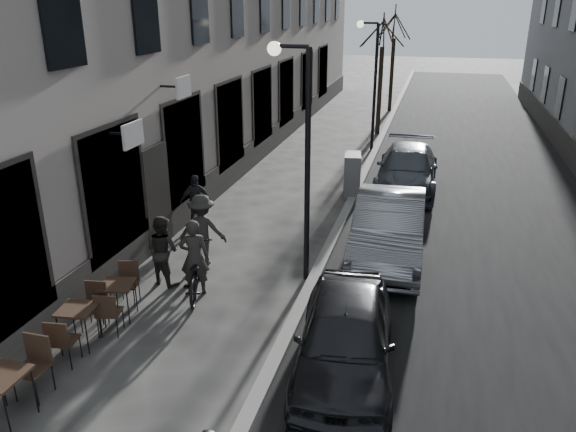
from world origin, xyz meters
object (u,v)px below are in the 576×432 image
at_px(car_mid, 389,227).
at_px(car_far, 407,169).
at_px(streetlamp_far, 371,72).
at_px(car_near, 345,337).
at_px(bistro_set_a, 3,393).
at_px(pedestrian_mid, 202,230).
at_px(tree_far, 395,23).
at_px(streetlamp_near, 300,140).
at_px(bistro_set_c, 119,297).
at_px(bistro_set_b, 79,322).
at_px(pedestrian_near, 163,250).
at_px(bicycle, 195,271).
at_px(pedestrian_far, 195,202).
at_px(tree_near, 383,29).
at_px(utility_cabinet, 352,175).

bearing_deg(car_mid, car_far, 87.02).
distance_m(streetlamp_far, car_near, 15.40).
xyz_separation_m(bistro_set_a, pedestrian_mid, (0.69, 5.74, 0.34)).
bearing_deg(tree_far, pedestrian_mid, -96.61).
distance_m(streetlamp_near, bistro_set_a, 6.90).
xyz_separation_m(bistro_set_a, bistro_set_c, (0.07, 3.04, -0.06)).
height_order(streetlamp_far, car_far, streetlamp_far).
relative_size(bistro_set_b, pedestrian_near, 1.00).
relative_size(bicycle, pedestrian_near, 1.24).
height_order(streetlamp_far, bistro_set_c, streetlamp_far).
xyz_separation_m(tree_far, car_far, (1.83, -13.92, -3.98)).
distance_m(tree_far, bistro_set_a, 27.10).
distance_m(streetlamp_near, pedestrian_far, 4.72).
xyz_separation_m(tree_far, pedestrian_mid, (-2.42, -20.86, -3.81)).
xyz_separation_m(tree_far, bistro_set_c, (-3.04, -23.56, -4.21)).
relative_size(streetlamp_far, bistro_set_a, 3.03).
relative_size(tree_near, pedestrian_near, 3.63).
bearing_deg(pedestrian_far, bistro_set_c, -129.05).
xyz_separation_m(tree_far, utility_cabinet, (0.20, -15.13, -3.98)).
bearing_deg(car_near, streetlamp_far, 90.19).
distance_m(tree_near, bicycle, 16.88).
bearing_deg(pedestrian_far, pedestrian_near, -123.28).
distance_m(bistro_set_a, pedestrian_mid, 5.79).
bearing_deg(pedestrian_far, tree_near, 30.17).
bearing_deg(bistro_set_b, pedestrian_mid, 70.37).
xyz_separation_m(car_near, car_far, (0.35, 10.20, 0.01)).
relative_size(tree_far, pedestrian_far, 3.81).
bearing_deg(tree_far, car_mid, -84.88).
bearing_deg(tree_near, car_near, -85.33).
xyz_separation_m(pedestrian_near, car_near, (4.35, -2.12, -0.12)).
distance_m(streetlamp_far, pedestrian_mid, 12.31).
bearing_deg(car_far, pedestrian_far, -137.90).
bearing_deg(car_near, utility_cabinet, 92.43).
bearing_deg(car_far, car_near, -92.48).
xyz_separation_m(streetlamp_near, tree_far, (0.07, 21.00, 1.50)).
xyz_separation_m(bistro_set_b, car_far, (5.06, 10.65, 0.22)).
bearing_deg(car_far, streetlamp_far, 110.59).
distance_m(tree_near, tree_far, 6.00).
bearing_deg(utility_cabinet, car_near, -91.22).
bearing_deg(streetlamp_far, tree_far, 89.54).
xyz_separation_m(streetlamp_near, tree_near, (0.07, 15.00, 1.50)).
bearing_deg(car_mid, bicycle, -144.43).
height_order(bistro_set_a, bicycle, bicycle).
bearing_deg(car_near, car_far, 82.38).
bearing_deg(bistro_set_b, pedestrian_near, 74.65).
bearing_deg(streetlamp_near, bistro_set_a, -118.48).
relative_size(bistro_set_b, car_far, 0.33).
bearing_deg(pedestrian_mid, bicycle, 95.87).
distance_m(streetlamp_near, bistro_set_c, 4.77).
height_order(pedestrian_mid, car_far, pedestrian_mid).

